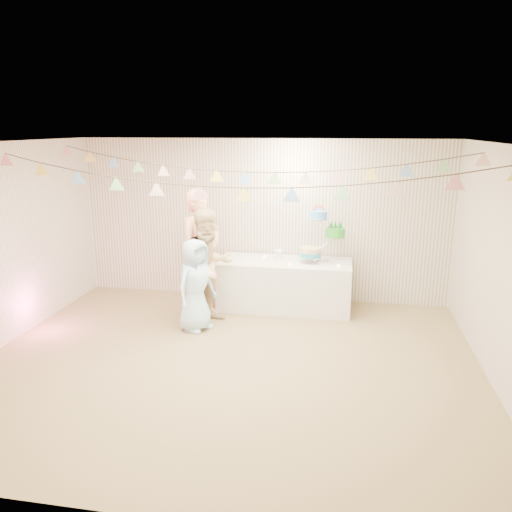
% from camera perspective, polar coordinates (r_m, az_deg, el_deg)
% --- Properties ---
extents(floor, '(6.00, 6.00, 0.00)m').
position_cam_1_polar(floor, '(6.18, -3.18, -12.17)').
color(floor, olive).
rests_on(floor, ground).
extents(ceiling, '(6.00, 6.00, 0.00)m').
position_cam_1_polar(ceiling, '(5.52, -3.57, 12.68)').
color(ceiling, white).
rests_on(ceiling, ground).
extents(back_wall, '(6.00, 6.00, 0.00)m').
position_cam_1_polar(back_wall, '(8.11, 0.69, 4.08)').
color(back_wall, silver).
rests_on(back_wall, ground).
extents(front_wall, '(6.00, 6.00, 0.00)m').
position_cam_1_polar(front_wall, '(3.48, -13.02, -11.08)').
color(front_wall, silver).
rests_on(front_wall, ground).
extents(right_wall, '(5.00, 5.00, 0.00)m').
position_cam_1_polar(right_wall, '(5.83, 26.72, -1.74)').
color(right_wall, silver).
rests_on(right_wall, ground).
extents(table, '(2.04, 0.82, 0.76)m').
position_cam_1_polar(table, '(7.83, 3.30, -3.27)').
color(table, silver).
rests_on(table, floor).
extents(cake_stand, '(0.74, 0.43, 0.82)m').
position_cam_1_polar(cake_stand, '(7.63, 7.53, 2.22)').
color(cake_stand, silver).
rests_on(cake_stand, table).
extents(cake_bottom, '(0.31, 0.31, 0.15)m').
position_cam_1_polar(cake_bottom, '(7.66, 6.31, -0.20)').
color(cake_bottom, teal).
rests_on(cake_bottom, cake_stand).
extents(cake_middle, '(0.27, 0.27, 0.22)m').
position_cam_1_polar(cake_middle, '(7.73, 8.89, 1.91)').
color(cake_middle, green).
rests_on(cake_middle, cake_stand).
extents(cake_top_tier, '(0.25, 0.25, 0.19)m').
position_cam_1_polar(cake_top_tier, '(7.56, 7.12, 3.78)').
color(cake_top_tier, '#4E9FF5').
rests_on(cake_top_tier, cake_stand).
extents(platter, '(0.36, 0.36, 0.02)m').
position_cam_1_polar(platter, '(7.74, -0.18, -0.54)').
color(platter, white).
rests_on(platter, table).
extents(posy, '(0.15, 0.15, 0.17)m').
position_cam_1_polar(posy, '(7.76, 2.58, 0.07)').
color(posy, white).
rests_on(posy, table).
extents(person_adult_a, '(0.75, 0.83, 1.91)m').
position_cam_1_polar(person_adult_a, '(7.40, -6.27, 0.25)').
color(person_adult_a, '#F4A97F').
rests_on(person_adult_a, floor).
extents(person_adult_b, '(1.02, 1.03, 1.68)m').
position_cam_1_polar(person_adult_b, '(7.14, -5.37, -1.23)').
color(person_adult_b, '#D7B484').
rests_on(person_adult_b, floor).
extents(person_child, '(0.67, 0.76, 1.31)m').
position_cam_1_polar(person_child, '(6.96, -6.90, -3.32)').
color(person_child, '#B4E1FE').
rests_on(person_child, floor).
extents(bunting_back, '(5.60, 1.10, 0.40)m').
position_cam_1_polar(bunting_back, '(6.61, -1.28, 10.86)').
color(bunting_back, pink).
rests_on(bunting_back, ceiling).
extents(bunting_front, '(5.60, 0.90, 0.36)m').
position_cam_1_polar(bunting_front, '(5.34, -4.03, 9.60)').
color(bunting_front, '#72A5E5').
rests_on(bunting_front, ceiling).
extents(tealight_0, '(0.04, 0.04, 0.03)m').
position_cam_1_polar(tealight_0, '(7.70, -2.71, -0.48)').
color(tealight_0, '#FFD88C').
rests_on(tealight_0, table).
extents(tealight_1, '(0.04, 0.04, 0.03)m').
position_cam_1_polar(tealight_1, '(7.93, 0.98, -0.01)').
color(tealight_1, '#FFD88C').
rests_on(tealight_1, table).
extents(tealight_2, '(0.04, 0.04, 0.03)m').
position_cam_1_polar(tealight_2, '(7.49, 3.90, -0.93)').
color(tealight_2, '#FFD88C').
rests_on(tealight_2, table).
extents(tealight_3, '(0.04, 0.04, 0.03)m').
position_cam_1_polar(tealight_3, '(7.90, 6.05, -0.16)').
color(tealight_3, '#FFD88C').
rests_on(tealight_3, table).
extents(tealight_4, '(0.04, 0.04, 0.03)m').
position_cam_1_polar(tealight_4, '(7.49, 9.42, -1.09)').
color(tealight_4, '#FFD88C').
rests_on(tealight_4, table).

